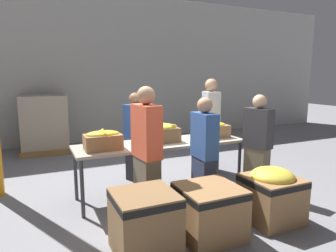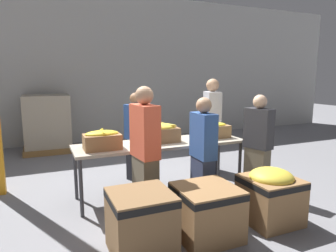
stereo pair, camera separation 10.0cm
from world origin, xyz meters
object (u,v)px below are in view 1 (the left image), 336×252
volunteer_1 (147,154)px  donation_bin_0 (145,221)px  sorting_table (161,146)px  volunteer_2 (257,145)px  banana_box_1 (162,132)px  volunteer_4 (136,138)px  banana_box_0 (103,140)px  volunteer_0 (210,126)px  pallet_stack_0 (44,124)px  volunteer_3 (204,155)px  donation_bin_2 (272,193)px  donation_bin_1 (209,210)px  banana_box_2 (213,130)px

volunteer_1 → donation_bin_0: volunteer_1 is taller
sorting_table → volunteer_2: volunteer_2 is taller
donation_bin_0 → sorting_table: bearing=60.5°
banana_box_1 → volunteer_4: (-0.19, 0.69, -0.20)m
banana_box_0 → volunteer_0: 2.28m
donation_bin_0 → pallet_stack_0: size_ratio=0.47×
volunteer_1 → volunteer_3: (0.78, -0.08, -0.07)m
volunteer_1 → pallet_stack_0: (-1.04, 4.23, -0.17)m
volunteer_3 → volunteer_4: (-0.48, 1.43, -0.00)m
banana_box_1 → volunteer_3: size_ratio=0.33×
sorting_table → volunteer_3: size_ratio=1.68×
donation_bin_2 → pallet_stack_0: bearing=115.9°
donation_bin_1 → donation_bin_0: bearing=180.0°
pallet_stack_0 → banana_box_1: bearing=-66.9°
volunteer_0 → pallet_stack_0: volunteer_0 is taller
volunteer_1 → volunteer_4: bearing=-18.6°
sorting_table → donation_bin_1: bearing=-90.2°
banana_box_1 → volunteer_2: 1.46m
volunteer_3 → volunteer_4: size_ratio=1.00×
donation_bin_1 → volunteer_4: bearing=94.4°
banana_box_2 → donation_bin_2: (-0.00, -1.35, -0.57)m
volunteer_0 → volunteer_4: bearing=-76.2°
volunteer_3 → donation_bin_1: bearing=154.3°
donation_bin_2 → banana_box_2: bearing=89.9°
banana_box_0 → donation_bin_2: bearing=-35.3°
sorting_table → pallet_stack_0: bearing=112.6°
banana_box_1 → volunteer_3: 0.82m
volunteer_0 → pallet_stack_0: (-2.77, 2.96, -0.20)m
volunteer_0 → banana_box_2: bearing=-12.6°
banana_box_1 → pallet_stack_0: (-1.52, 3.57, -0.29)m
volunteer_4 → banana_box_2: bearing=33.4°
volunteer_4 → donation_bin_2: bearing=4.5°
banana_box_0 → banana_box_1: size_ratio=0.99×
banana_box_2 → donation_bin_0: bearing=-140.9°
volunteer_0 → donation_bin_0: volunteer_0 is taller
banana_box_0 → donation_bin_0: size_ratio=0.76×
donation_bin_0 → pallet_stack_0: bearing=98.5°
sorting_table → donation_bin_0: (-0.76, -1.35, -0.41)m
pallet_stack_0 → donation_bin_1: bearing=-73.2°
volunteer_1 → volunteer_4: 1.38m
volunteer_0 → donation_bin_2: size_ratio=2.55×
sorting_table → donation_bin_2: sorting_table is taller
donation_bin_1 → pallet_stack_0: 5.19m
banana_box_0 → volunteer_2: (2.23, -0.48, -0.19)m
banana_box_2 → donation_bin_1: (-0.91, -1.35, -0.62)m
banana_box_0 → donation_bin_0: banana_box_0 is taller
volunteer_0 → donation_bin_0: (-2.03, -1.99, -0.52)m
sorting_table → volunteer_2: (1.34, -0.57, 0.00)m
sorting_table → volunteer_1: bearing=-126.7°
banana_box_1 → donation_bin_0: size_ratio=0.77×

